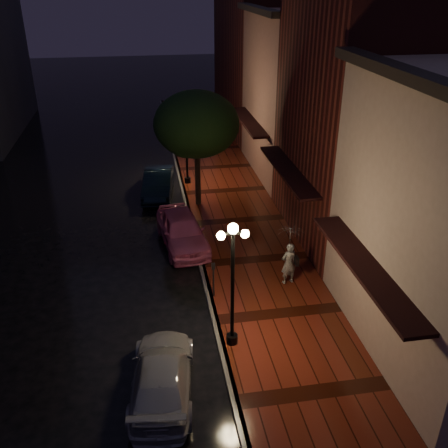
{
  "coord_description": "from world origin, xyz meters",
  "views": [
    {
      "loc": [
        -2.02,
        -17.46,
        10.84
      ],
      "look_at": [
        1.1,
        1.0,
        1.4
      ],
      "focal_mm": 40.0,
      "sensor_mm": 36.0,
      "label": 1
    }
  ],
  "objects_px": {
    "street_tree": "(197,126)",
    "woman_with_umbrella": "(290,247)",
    "streetlamp_near": "(233,279)",
    "streetlamp_far": "(186,141)",
    "silver_car": "(162,376)",
    "parking_meter": "(213,276)",
    "navy_car": "(158,183)",
    "pink_car": "(182,230)"
  },
  "relations": [
    {
      "from": "streetlamp_near",
      "to": "pink_car",
      "type": "xyz_separation_m",
      "value": [
        -0.95,
        6.98,
        -1.84
      ]
    },
    {
      "from": "street_tree",
      "to": "streetlamp_near",
      "type": "bearing_deg",
      "value": -91.35
    },
    {
      "from": "streetlamp_far",
      "to": "silver_car",
      "type": "xyz_separation_m",
      "value": [
        -2.32,
        -15.63,
        -1.98
      ]
    },
    {
      "from": "street_tree",
      "to": "woman_with_umbrella",
      "type": "bearing_deg",
      "value": -72.49
    },
    {
      "from": "streetlamp_near",
      "to": "parking_meter",
      "type": "distance_m",
      "value": 3.12
    },
    {
      "from": "streetlamp_far",
      "to": "street_tree",
      "type": "relative_size",
      "value": 0.74
    },
    {
      "from": "silver_car",
      "to": "parking_meter",
      "type": "xyz_separation_m",
      "value": [
        2.12,
        4.3,
        0.38
      ]
    },
    {
      "from": "pink_car",
      "to": "parking_meter",
      "type": "xyz_separation_m",
      "value": [
        0.75,
        -4.31,
        0.24
      ]
    },
    {
      "from": "pink_car",
      "to": "navy_car",
      "type": "height_order",
      "value": "pink_car"
    },
    {
      "from": "pink_car",
      "to": "navy_car",
      "type": "distance_m",
      "value": 5.86
    },
    {
      "from": "woman_with_umbrella",
      "to": "streetlamp_far",
      "type": "bearing_deg",
      "value": -89.94
    },
    {
      "from": "streetlamp_far",
      "to": "navy_car",
      "type": "height_order",
      "value": "streetlamp_far"
    },
    {
      "from": "streetlamp_near",
      "to": "streetlamp_far",
      "type": "bearing_deg",
      "value": 90.0
    },
    {
      "from": "streetlamp_far",
      "to": "woman_with_umbrella",
      "type": "bearing_deg",
      "value": -75.85
    },
    {
      "from": "streetlamp_far",
      "to": "street_tree",
      "type": "xyz_separation_m",
      "value": [
        0.26,
        -3.01,
        1.64
      ]
    },
    {
      "from": "pink_car",
      "to": "parking_meter",
      "type": "height_order",
      "value": "parking_meter"
    },
    {
      "from": "silver_car",
      "to": "streetlamp_near",
      "type": "bearing_deg",
      "value": -138.51
    },
    {
      "from": "streetlamp_far",
      "to": "parking_meter",
      "type": "relative_size",
      "value": 3.07
    },
    {
      "from": "streetlamp_near",
      "to": "pink_car",
      "type": "height_order",
      "value": "streetlamp_near"
    },
    {
      "from": "street_tree",
      "to": "pink_car",
      "type": "xyz_separation_m",
      "value": [
        -1.21,
        -4.01,
        -3.49
      ]
    },
    {
      "from": "woman_with_umbrella",
      "to": "parking_meter",
      "type": "relative_size",
      "value": 1.69
    },
    {
      "from": "street_tree",
      "to": "woman_with_umbrella",
      "type": "height_order",
      "value": "street_tree"
    },
    {
      "from": "navy_car",
      "to": "silver_car",
      "type": "height_order",
      "value": "navy_car"
    },
    {
      "from": "street_tree",
      "to": "silver_car",
      "type": "height_order",
      "value": "street_tree"
    },
    {
      "from": "street_tree",
      "to": "navy_car",
      "type": "xyz_separation_m",
      "value": [
        -1.97,
        1.8,
        -3.55
      ]
    },
    {
      "from": "streetlamp_far",
      "to": "pink_car",
      "type": "relative_size",
      "value": 0.97
    },
    {
      "from": "parking_meter",
      "to": "woman_with_umbrella",
      "type": "bearing_deg",
      "value": 11.14
    },
    {
      "from": "street_tree",
      "to": "navy_car",
      "type": "bearing_deg",
      "value": 137.65
    },
    {
      "from": "navy_car",
      "to": "parking_meter",
      "type": "height_order",
      "value": "parking_meter"
    },
    {
      "from": "silver_car",
      "to": "woman_with_umbrella",
      "type": "distance_m",
      "value": 7.02
    },
    {
      "from": "streetlamp_near",
      "to": "woman_with_umbrella",
      "type": "distance_m",
      "value": 4.24
    },
    {
      "from": "pink_car",
      "to": "silver_car",
      "type": "xyz_separation_m",
      "value": [
        -1.37,
        -8.61,
        -0.13
      ]
    },
    {
      "from": "woman_with_umbrella",
      "to": "parking_meter",
      "type": "bearing_deg",
      "value": -5.76
    },
    {
      "from": "silver_car",
      "to": "parking_meter",
      "type": "bearing_deg",
      "value": -109.8
    },
    {
      "from": "street_tree",
      "to": "parking_meter",
      "type": "xyz_separation_m",
      "value": [
        -0.46,
        -8.32,
        -3.24
      ]
    },
    {
      "from": "streetlamp_near",
      "to": "pink_car",
      "type": "distance_m",
      "value": 7.28
    },
    {
      "from": "streetlamp_far",
      "to": "parking_meter",
      "type": "xyz_separation_m",
      "value": [
        -0.2,
        -11.33,
        -1.6
      ]
    },
    {
      "from": "parking_meter",
      "to": "streetlamp_near",
      "type": "bearing_deg",
      "value": -82.9
    },
    {
      "from": "silver_car",
      "to": "navy_car",
      "type": "bearing_deg",
      "value": -85.93
    },
    {
      "from": "pink_car",
      "to": "navy_car",
      "type": "relative_size",
      "value": 1.06
    },
    {
      "from": "street_tree",
      "to": "streetlamp_far",
      "type": "bearing_deg",
      "value": 94.91
    },
    {
      "from": "street_tree",
      "to": "parking_meter",
      "type": "relative_size",
      "value": 4.13
    }
  ]
}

